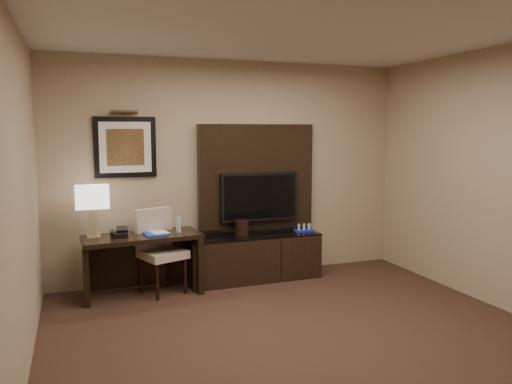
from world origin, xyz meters
name	(u,v)px	position (x,y,z in m)	size (l,w,h in m)	color
floor	(324,357)	(0.00, 0.00, -0.01)	(4.50, 5.00, 0.01)	#341F17
ceiling	(330,16)	(0.00, 0.00, 2.70)	(4.50, 5.00, 0.01)	silver
wall_back	(232,170)	(0.00, 2.50, 1.35)	(4.50, 0.01, 2.70)	tan
wall_left	(11,209)	(-2.25, 0.00, 1.35)	(0.01, 5.00, 2.70)	tan
desk	(143,265)	(-1.18, 2.10, 0.34)	(1.28, 0.55, 0.69)	black
credenza	(254,257)	(0.18, 2.20, 0.28)	(1.64, 0.46, 0.57)	black
tv_wall_panel	(256,176)	(0.30, 2.44, 1.27)	(1.50, 0.12, 1.30)	black
tv	(259,196)	(0.30, 2.34, 1.02)	(1.00, 0.08, 0.60)	black
artwork	(125,147)	(-1.30, 2.48, 1.65)	(0.70, 0.04, 0.70)	black
picture_light	(124,112)	(-1.30, 2.44, 2.05)	(0.04, 0.04, 0.30)	#442C15
desk_chair	(163,253)	(-0.96, 2.07, 0.47)	(0.45, 0.52, 0.93)	#C0B0A1
table_lamp	(93,214)	(-1.70, 2.16, 0.94)	(0.32, 0.18, 0.52)	tan
desk_phone	(120,233)	(-1.43, 2.07, 0.73)	(0.18, 0.16, 0.09)	black
blue_folder	(155,234)	(-1.05, 2.07, 0.69)	(0.22, 0.30, 0.02)	#1835A1
book	(151,224)	(-1.08, 2.08, 0.81)	(0.18, 0.02, 0.24)	#C1B098
water_bottle	(178,225)	(-0.77, 2.12, 0.77)	(0.06, 0.06, 0.17)	#B0C3C7
ice_bucket	(242,228)	(0.03, 2.22, 0.66)	(0.17, 0.17, 0.19)	black
minibar_tray	(304,228)	(0.85, 2.19, 0.61)	(0.25, 0.15, 0.09)	#191EA6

